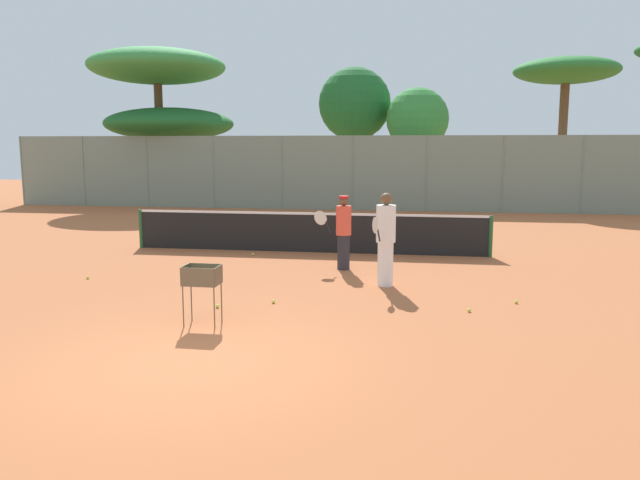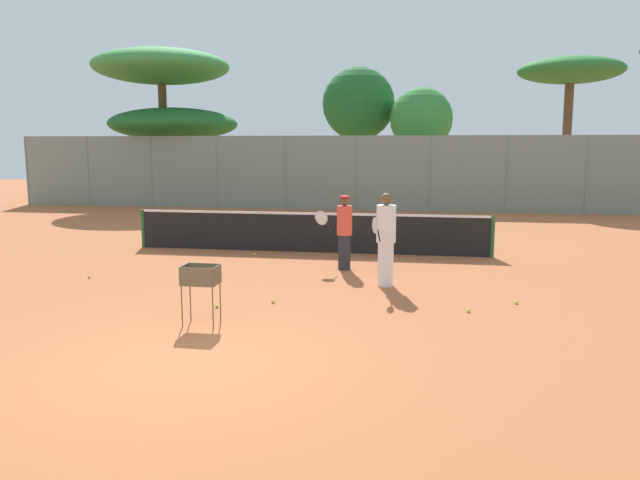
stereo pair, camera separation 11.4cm
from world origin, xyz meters
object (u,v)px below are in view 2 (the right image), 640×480
object	(u,v)px
player_red_cap	(386,239)
ball_cart	(201,280)
tennis_net	(310,232)
player_white_outfit	(344,231)
parked_car	(391,192)

from	to	relation	value
player_red_cap	ball_cart	world-z (taller)	player_red_cap
tennis_net	player_white_outfit	world-z (taller)	player_white_outfit
ball_cart	parked_car	world-z (taller)	parked_car
player_white_outfit	ball_cart	distance (m)	5.12
ball_cart	parked_car	xyz separation A→B (m)	(1.85, 20.37, -0.07)
player_white_outfit	ball_cart	size ratio (longest dim) A/B	1.77
parked_car	ball_cart	bearing A→B (deg)	-95.20
player_red_cap	ball_cart	bearing A→B (deg)	-21.30
tennis_net	ball_cart	world-z (taller)	tennis_net
player_red_cap	ball_cart	distance (m)	4.26
player_white_outfit	player_red_cap	bearing A→B (deg)	120.30
tennis_net	player_white_outfit	size ratio (longest dim) A/B	5.64
player_white_outfit	parked_car	world-z (taller)	player_white_outfit
ball_cart	parked_car	bearing A→B (deg)	84.80
player_red_cap	parked_car	distance (m)	17.12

